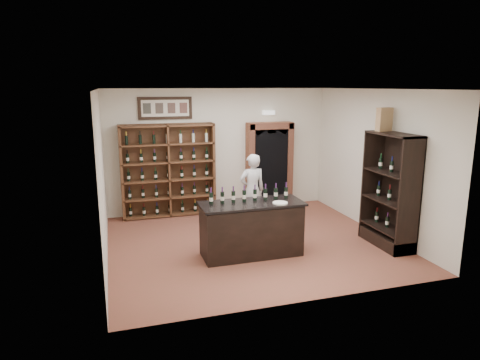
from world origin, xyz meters
The scene contains 22 objects.
floor centered at (0.00, 0.00, 0.00)m, with size 5.50×5.50×0.00m, color brown.
ceiling centered at (0.00, 0.00, 3.00)m, with size 5.50×5.50×0.00m, color white.
wall_back centered at (0.00, 2.50, 1.50)m, with size 5.50×0.04×3.00m, color beige.
wall_left centered at (-2.75, 0.00, 1.50)m, with size 0.04×5.00×3.00m, color beige.
wall_right centered at (2.75, 0.00, 1.50)m, with size 0.04×5.00×3.00m, color beige.
wine_shelf centered at (-1.30, 2.33, 1.10)m, with size 2.20×0.38×2.20m.
framed_picture centered at (-1.30, 2.47, 2.55)m, with size 1.25×0.04×0.52m, color black.
arched_doorway centered at (1.25, 2.33, 1.14)m, with size 1.17×0.35×2.17m.
emergency_light centered at (1.25, 2.42, 2.40)m, with size 0.30×0.10×0.10m, color white.
tasting_counter centered at (-0.20, -0.60, 0.49)m, with size 1.88×0.78×1.00m.
counter_bottle_0 centered at (-0.92, -0.48, 1.11)m, with size 0.07×0.07×0.30m.
counter_bottle_1 centered at (-0.71, -0.48, 1.11)m, with size 0.07×0.07×0.30m.
counter_bottle_2 centered at (-0.51, -0.48, 1.11)m, with size 0.07×0.07×0.30m.
counter_bottle_3 centered at (-0.30, -0.48, 1.11)m, with size 0.07×0.07×0.30m.
counter_bottle_4 centered at (-0.10, -0.48, 1.11)m, with size 0.07×0.07×0.30m.
counter_bottle_5 centered at (0.11, -0.48, 1.11)m, with size 0.07×0.07×0.30m.
counter_bottle_6 centered at (0.31, -0.48, 1.11)m, with size 0.07×0.07×0.30m.
counter_bottle_7 centered at (0.52, -0.48, 1.11)m, with size 0.07×0.07×0.30m.
side_cabinet centered at (2.52, -0.90, 0.75)m, with size 0.48×1.20×2.20m.
shopkeeper centered at (0.35, 1.00, 0.81)m, with size 0.59×0.39×1.62m, color silver.
plate centered at (0.27, -0.81, 1.01)m, with size 0.27×0.27×0.02m, color silver.
wine_crate centered at (2.50, -0.55, 2.43)m, with size 0.32×0.13×0.45m, color tan.
Camera 1 is at (-2.57, -7.65, 3.07)m, focal length 32.00 mm.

